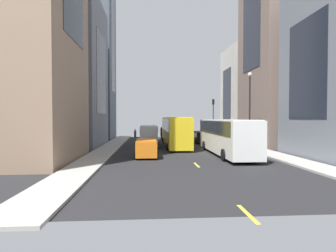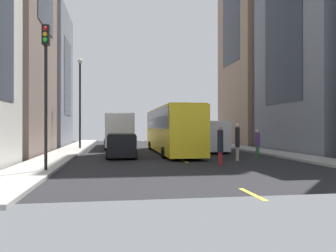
{
  "view_description": "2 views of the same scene",
  "coord_description": "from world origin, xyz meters",
  "px_view_note": "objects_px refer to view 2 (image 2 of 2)",
  "views": [
    {
      "loc": [
        3.57,
        30.62,
        3.45
      ],
      "look_at": [
        1.29,
        -1.27,
        2.59
      ],
      "focal_mm": 29.45,
      "sensor_mm": 36.0,
      "label": 1
    },
    {
      "loc": [
        -4.23,
        -31.08,
        2.09
      ],
      "look_at": [
        0.48,
        -0.96,
        2.2
      ],
      "focal_mm": 36.56,
      "sensor_mm": 36.0,
      "label": 2
    }
  ],
  "objects_px": {
    "car_orange_1": "(187,138)",
    "pedestrian_waiting_curb": "(220,145)",
    "pedestrian_crossing_mid": "(237,141)",
    "pedestrian_walking_far": "(257,143)",
    "city_bus_white": "(119,128)",
    "traffic_light_near_corner": "(46,70)",
    "streetcar_yellow": "(171,127)",
    "car_black_0": "(121,144)",
    "delivery_van_white": "(208,134)"
  },
  "relations": [
    {
      "from": "car_orange_1",
      "to": "pedestrian_waiting_curb",
      "type": "distance_m",
      "value": 19.14
    },
    {
      "from": "pedestrian_crossing_mid",
      "to": "pedestrian_walking_far",
      "type": "height_order",
      "value": "pedestrian_crossing_mid"
    },
    {
      "from": "city_bus_white",
      "to": "pedestrian_waiting_curb",
      "type": "relative_size",
      "value": 5.86
    },
    {
      "from": "traffic_light_near_corner",
      "to": "pedestrian_waiting_curb",
      "type": "bearing_deg",
      "value": 12.64
    },
    {
      "from": "streetcar_yellow",
      "to": "pedestrian_walking_far",
      "type": "xyz_separation_m",
      "value": [
        5.2,
        -5.04,
        -1.09
      ]
    },
    {
      "from": "car_black_0",
      "to": "car_orange_1",
      "type": "distance_m",
      "value": 15.54
    },
    {
      "from": "streetcar_yellow",
      "to": "pedestrian_crossing_mid",
      "type": "distance_m",
      "value": 7.61
    },
    {
      "from": "car_black_0",
      "to": "car_orange_1",
      "type": "bearing_deg",
      "value": 61.05
    },
    {
      "from": "streetcar_yellow",
      "to": "delivery_van_white",
      "type": "height_order",
      "value": "streetcar_yellow"
    },
    {
      "from": "pedestrian_walking_far",
      "to": "car_black_0",
      "type": "bearing_deg",
      "value": -121.02
    },
    {
      "from": "city_bus_white",
      "to": "car_black_0",
      "type": "relative_size",
      "value": 2.97
    },
    {
      "from": "delivery_van_white",
      "to": "car_orange_1",
      "type": "relative_size",
      "value": 1.32
    },
    {
      "from": "delivery_van_white",
      "to": "traffic_light_near_corner",
      "type": "distance_m",
      "value": 16.15
    },
    {
      "from": "car_black_0",
      "to": "streetcar_yellow",
      "type": "bearing_deg",
      "value": 42.92
    },
    {
      "from": "city_bus_white",
      "to": "streetcar_yellow",
      "type": "relative_size",
      "value": 0.86
    },
    {
      "from": "city_bus_white",
      "to": "car_orange_1",
      "type": "bearing_deg",
      "value": 8.06
    },
    {
      "from": "delivery_van_white",
      "to": "pedestrian_crossing_mid",
      "type": "height_order",
      "value": "delivery_van_white"
    },
    {
      "from": "city_bus_white",
      "to": "streetcar_yellow",
      "type": "distance_m",
      "value": 9.67
    },
    {
      "from": "streetcar_yellow",
      "to": "pedestrian_walking_far",
      "type": "relative_size",
      "value": 7.46
    },
    {
      "from": "delivery_van_white",
      "to": "traffic_light_near_corner",
      "type": "relative_size",
      "value": 0.83
    },
    {
      "from": "delivery_van_white",
      "to": "car_orange_1",
      "type": "distance_m",
      "value": 9.44
    },
    {
      "from": "car_black_0",
      "to": "pedestrian_walking_far",
      "type": "distance_m",
      "value": 9.32
    },
    {
      "from": "car_orange_1",
      "to": "car_black_0",
      "type": "bearing_deg",
      "value": -118.95
    },
    {
      "from": "car_orange_1",
      "to": "traffic_light_near_corner",
      "type": "xyz_separation_m",
      "value": [
        -11.05,
        -20.99,
        3.73
      ]
    },
    {
      "from": "pedestrian_crossing_mid",
      "to": "pedestrian_waiting_curb",
      "type": "xyz_separation_m",
      "value": [
        -1.82,
        -2.25,
        -0.12
      ]
    },
    {
      "from": "pedestrian_crossing_mid",
      "to": "car_black_0",
      "type": "bearing_deg",
      "value": 92.63
    },
    {
      "from": "delivery_van_white",
      "to": "car_orange_1",
      "type": "bearing_deg",
      "value": 88.59
    },
    {
      "from": "pedestrian_waiting_curb",
      "to": "pedestrian_walking_far",
      "type": "bearing_deg",
      "value": 131.0
    },
    {
      "from": "streetcar_yellow",
      "to": "pedestrian_walking_far",
      "type": "distance_m",
      "value": 7.32
    },
    {
      "from": "car_black_0",
      "to": "pedestrian_crossing_mid",
      "type": "height_order",
      "value": "pedestrian_crossing_mid"
    },
    {
      "from": "delivery_van_white",
      "to": "pedestrian_walking_far",
      "type": "bearing_deg",
      "value": -70.42
    },
    {
      "from": "city_bus_white",
      "to": "pedestrian_walking_far",
      "type": "distance_m",
      "value": 16.65
    },
    {
      "from": "city_bus_white",
      "to": "car_orange_1",
      "type": "distance_m",
      "value": 7.68
    },
    {
      "from": "car_black_0",
      "to": "pedestrian_waiting_curb",
      "type": "distance_m",
      "value": 7.57
    },
    {
      "from": "delivery_van_white",
      "to": "pedestrian_walking_far",
      "type": "height_order",
      "value": "delivery_van_white"
    },
    {
      "from": "streetcar_yellow",
      "to": "traffic_light_near_corner",
      "type": "distance_m",
      "value": 13.7
    },
    {
      "from": "streetcar_yellow",
      "to": "delivery_van_white",
      "type": "xyz_separation_m",
      "value": [
        3.26,
        0.43,
        -0.61
      ]
    },
    {
      "from": "streetcar_yellow",
      "to": "car_orange_1",
      "type": "bearing_deg",
      "value": 70.48
    },
    {
      "from": "pedestrian_walking_far",
      "to": "delivery_van_white",
      "type": "bearing_deg",
      "value": 176.49
    },
    {
      "from": "delivery_van_white",
      "to": "pedestrian_walking_far",
      "type": "relative_size",
      "value": 2.79
    },
    {
      "from": "city_bus_white",
      "to": "pedestrian_walking_far",
      "type": "xyz_separation_m",
      "value": [
        9.24,
        -13.82,
        -0.98
      ]
    },
    {
      "from": "city_bus_white",
      "to": "pedestrian_walking_far",
      "type": "relative_size",
      "value": 6.45
    },
    {
      "from": "streetcar_yellow",
      "to": "pedestrian_walking_far",
      "type": "bearing_deg",
      "value": -44.07
    },
    {
      "from": "city_bus_white",
      "to": "car_black_0",
      "type": "height_order",
      "value": "city_bus_white"
    },
    {
      "from": "car_orange_1",
      "to": "pedestrian_waiting_curb",
      "type": "relative_size",
      "value": 1.91
    },
    {
      "from": "pedestrian_walking_far",
      "to": "traffic_light_near_corner",
      "type": "relative_size",
      "value": 0.3
    },
    {
      "from": "delivery_van_white",
      "to": "pedestrian_crossing_mid",
      "type": "bearing_deg",
      "value": -91.48
    },
    {
      "from": "city_bus_white",
      "to": "pedestrian_waiting_curb",
      "type": "xyz_separation_m",
      "value": [
        5.29,
        -17.94,
        -0.88
      ]
    },
    {
      "from": "streetcar_yellow",
      "to": "traffic_light_near_corner",
      "type": "xyz_separation_m",
      "value": [
        -7.56,
        -11.14,
        2.53
      ]
    },
    {
      "from": "streetcar_yellow",
      "to": "city_bus_white",
      "type": "bearing_deg",
      "value": 114.68
    }
  ]
}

